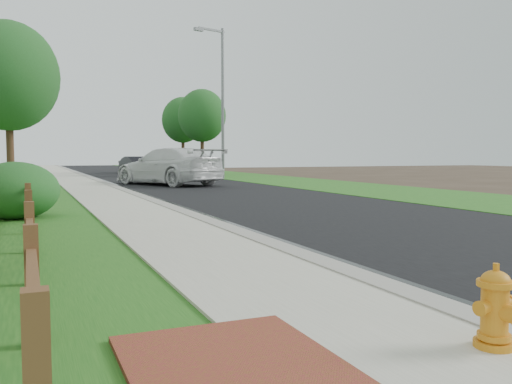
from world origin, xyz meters
name	(u,v)px	position (x,y,z in m)	size (l,w,h in m)	color
ground	(403,315)	(0.00, 0.00, 0.00)	(120.00, 120.00, 0.00)	#35281D
road	(148,177)	(4.60, 35.00, 0.01)	(8.00, 90.00, 0.02)	black
curb	(89,178)	(0.40, 35.00, 0.06)	(0.40, 90.00, 0.12)	gray
wet_gutter	(94,178)	(0.75, 35.00, 0.02)	(0.50, 90.00, 0.00)	black
sidewalk	(69,178)	(-0.90, 35.00, 0.05)	(2.20, 90.00, 0.10)	#A9A793
grass_strip	(40,179)	(-2.80, 35.00, 0.03)	(1.60, 90.00, 0.06)	#1B5117
verge_far	(236,176)	(11.50, 35.00, 0.02)	(6.00, 90.00, 0.04)	#1B5117
brick_patch	(245,381)	(-2.20, -1.00, 0.06)	(1.60, 2.40, 0.11)	brown
ranch_fence	(29,212)	(-3.60, 6.40, 0.62)	(0.12, 16.92, 1.10)	#4A2818
fire_hydrant	(495,309)	(-0.10, -1.29, 0.42)	(0.46, 0.37, 0.70)	orange
white_suv	(168,166)	(3.52, 24.59, 1.03)	(2.82, 6.93, 2.01)	silver
dark_car_mid	(171,165)	(7.20, 38.73, 0.83)	(1.91, 4.76, 1.62)	black
dark_car_far	(136,165)	(5.57, 44.99, 0.75)	(1.55, 4.46, 1.47)	black
streetlight	(220,94)	(8.52, 30.14, 5.71)	(2.28, 0.84, 10.08)	slate
shrub_d	(15,191)	(-3.90, 10.72, 0.75)	(2.21, 2.21, 1.51)	#1E4D1B
tree_near_left	(8,76)	(-4.18, 18.78, 4.71)	(3.87, 3.87, 6.85)	#392417
tree_mid_right	(202,116)	(9.00, 35.84, 4.66)	(3.70, 3.70, 6.71)	#392417
tree_far_right	(183,120)	(9.00, 41.42, 4.65)	(3.60, 3.60, 6.64)	#392417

